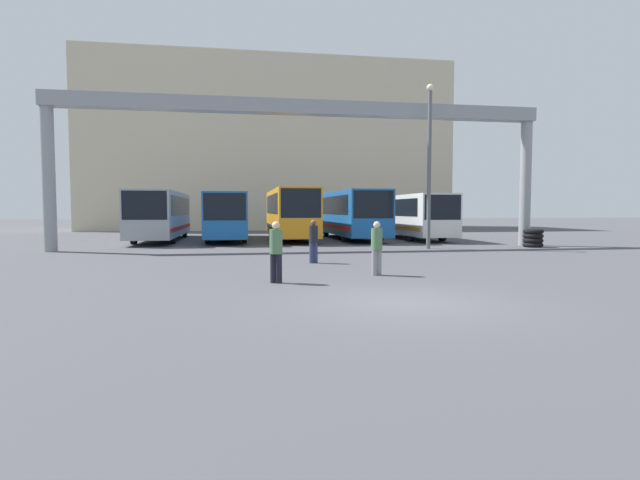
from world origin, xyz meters
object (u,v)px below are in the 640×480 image
Objects in this scene: tire_stack at (533,238)px; bus_slot_1 at (227,214)px; pedestrian_near_left at (313,240)px; bus_slot_0 at (162,213)px; bus_slot_4 at (410,214)px; pedestrian_mid_left at (276,250)px; bus_slot_3 at (351,212)px; lamp_post at (429,160)px; bus_slot_2 at (290,211)px; pedestrian_near_center at (377,247)px.

bus_slot_1 is at bearing 151.19° from tire_stack.
pedestrian_near_left reaches higher than tire_stack.
bus_slot_4 is (16.53, -0.45, -0.07)m from bus_slot_0.
bus_slot_0 reaches higher than pedestrian_mid_left.
bus_slot_4 reaches higher than pedestrian_mid_left.
bus_slot_3 is 1.39× the size of lamp_post.
pedestrian_near_left is at bearing -108.17° from bus_slot_3.
bus_slot_2 is at bearing -3.09° from bus_slot_1.
bus_slot_0 reaches higher than pedestrian_near_center.
pedestrian_near_center is 0.20× the size of lamp_post.
bus_slot_1 is 19.70m from pedestrian_mid_left.
bus_slot_2 reaches higher than tire_stack.
pedestrian_mid_left reaches higher than pedestrian_near_left.
bus_slot_1 is 7.05× the size of pedestrian_near_center.
pedestrian_mid_left is 1.04× the size of pedestrian_near_left.
bus_slot_0 is at bearing 176.26° from bus_slot_2.
bus_slot_3 is at bearing 178.34° from bus_slot_4.
bus_slot_4 is (8.27, 0.09, -0.17)m from bus_slot_2.
pedestrian_near_left is 3.98m from pedestrian_near_center.
bus_slot_2 is at bearing 144.22° from tire_stack.
bus_slot_3 is at bearing 2.89° from bus_slot_2.
bus_slot_0 is 17.32m from lamp_post.
bus_slot_0 is 1.08× the size of bus_slot_4.
bus_slot_0 is 11.68× the size of tire_stack.
bus_slot_2 reaches higher than pedestrian_near_left.
lamp_post is at bearing -179.32° from tire_stack.
bus_slot_0 is 22.30m from tire_stack.
bus_slot_3 reaches higher than pedestrian_mid_left.
bus_slot_0 reaches higher than bus_slot_4.
bus_slot_2 is 0.96× the size of bus_slot_3.
bus_slot_3 reaches higher than bus_slot_4.
bus_slot_0 is at bearing 178.46° from bus_slot_3.
lamp_post reaches higher than pedestrian_near_center.
bus_slot_2 is 10.64× the size of tire_stack.
bus_slot_4 is at bearing 76.29° from lamp_post.
pedestrian_near_left is (1.77, 4.84, -0.03)m from pedestrian_mid_left.
bus_slot_0 is 16.54m from bus_slot_4.
pedestrian_near_center is at bearing -88.00° from bus_slot_2.
lamp_post is (14.38, -9.26, 2.72)m from bus_slot_0.
bus_slot_1 reaches higher than pedestrian_mid_left.
bus_slot_1 is 1.04× the size of bus_slot_2.
bus_slot_0 is at bearing -76.74° from pedestrian_near_left.
bus_slot_1 is 8.27m from bus_slot_3.
bus_slot_2 is at bearing -65.31° from pedestrian_mid_left.
bus_slot_3 reaches higher than pedestrian_near_left.
lamp_post reaches higher than bus_slot_2.
pedestrian_near_center is at bearing 96.49° from pedestrian_near_left.
bus_slot_4 is 19.92m from pedestrian_near_center.
bus_slot_4 reaches higher than pedestrian_near_left.
tire_stack is (12.01, -8.65, -1.40)m from bus_slot_2.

